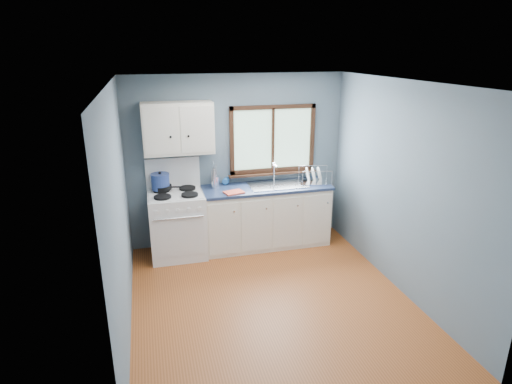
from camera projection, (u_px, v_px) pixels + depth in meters
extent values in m
cube|color=#A45324|center=(271.00, 300.00, 5.06)|extent=(3.20, 3.60, 0.02)
cube|color=white|center=(274.00, 82.00, 4.26)|extent=(3.20, 3.60, 0.02)
cube|color=slate|center=(237.00, 160.00, 6.32)|extent=(3.20, 0.02, 2.50)
cube|color=slate|center=(346.00, 285.00, 3.00)|extent=(3.20, 0.02, 2.50)
cube|color=slate|center=(118.00, 214.00, 4.28)|extent=(0.02, 3.60, 2.50)
cube|color=slate|center=(403.00, 189.00, 5.05)|extent=(0.02, 3.60, 2.50)
cube|color=white|center=(177.00, 225.00, 6.03)|extent=(0.76, 0.65, 0.92)
cube|color=white|center=(173.00, 173.00, 6.09)|extent=(0.76, 0.05, 0.44)
cube|color=silver|center=(175.00, 194.00, 5.88)|extent=(0.72, 0.59, 0.01)
cylinder|color=black|center=(163.00, 197.00, 5.69)|extent=(0.23, 0.23, 0.03)
cylinder|color=black|center=(190.00, 195.00, 5.78)|extent=(0.23, 0.23, 0.03)
cylinder|color=black|center=(161.00, 190.00, 5.97)|extent=(0.23, 0.23, 0.03)
cylinder|color=black|center=(187.00, 188.00, 6.06)|extent=(0.23, 0.23, 0.03)
cylinder|color=silver|center=(179.00, 218.00, 5.64)|extent=(0.66, 0.02, 0.02)
cube|color=silver|center=(180.00, 238.00, 5.75)|extent=(0.66, 0.01, 0.55)
cube|color=white|center=(266.00, 217.00, 6.37)|extent=(1.85, 0.60, 0.88)
cube|color=black|center=(265.00, 241.00, 6.52)|extent=(1.85, 0.54, 0.08)
cube|color=#1B2845|center=(266.00, 188.00, 6.23)|extent=(1.89, 0.64, 0.04)
cube|color=silver|center=(278.00, 185.00, 6.26)|extent=(0.84, 0.46, 0.01)
cube|color=silver|center=(265.00, 191.00, 6.24)|extent=(0.36, 0.40, 0.14)
cube|color=silver|center=(291.00, 189.00, 6.33)|extent=(0.36, 0.40, 0.14)
cylinder|color=silver|center=(274.00, 172.00, 6.40)|extent=(0.02, 0.02, 0.28)
cylinder|color=silver|center=(275.00, 165.00, 6.29)|extent=(0.02, 0.16, 0.02)
sphere|color=silver|center=(274.00, 163.00, 6.36)|extent=(0.04, 0.04, 0.04)
cube|color=#9EC6A8|center=(273.00, 139.00, 6.33)|extent=(1.22, 0.01, 0.92)
cube|color=#381F12|center=(273.00, 107.00, 6.17)|extent=(1.30, 0.05, 0.06)
cube|color=#381F12|center=(272.00, 170.00, 6.47)|extent=(1.30, 0.05, 0.06)
cube|color=#381F12|center=(232.00, 141.00, 6.17)|extent=(0.06, 0.05, 1.00)
cube|color=#381F12|center=(312.00, 137.00, 6.47)|extent=(0.06, 0.05, 1.00)
cube|color=#381F12|center=(273.00, 139.00, 6.32)|extent=(0.03, 0.05, 0.92)
cube|color=#381F12|center=(273.00, 174.00, 6.46)|extent=(1.36, 0.10, 0.03)
cube|color=white|center=(178.00, 128.00, 5.78)|extent=(0.95, 0.32, 0.70)
cube|color=white|center=(161.00, 131.00, 5.57)|extent=(0.44, 0.01, 0.62)
cube|color=white|center=(197.00, 130.00, 5.68)|extent=(0.44, 0.01, 0.62)
sphere|color=black|center=(171.00, 137.00, 5.61)|extent=(0.03, 0.03, 0.03)
sphere|color=black|center=(189.00, 136.00, 5.67)|extent=(0.03, 0.03, 0.03)
cylinder|color=black|center=(162.00, 187.00, 5.96)|extent=(0.32, 0.32, 0.05)
cube|color=black|center=(176.00, 187.00, 5.97)|extent=(0.15, 0.06, 0.02)
cylinder|color=navy|center=(160.00, 182.00, 5.93)|extent=(0.31, 0.31, 0.21)
cylinder|color=navy|center=(160.00, 174.00, 5.90)|extent=(0.32, 0.32, 0.01)
sphere|color=black|center=(160.00, 173.00, 5.89)|extent=(0.05, 0.05, 0.04)
cylinder|color=silver|center=(215.00, 181.00, 6.20)|extent=(0.15, 0.15, 0.15)
cylinder|color=silver|center=(216.00, 171.00, 6.16)|extent=(0.01, 0.01, 0.22)
cylinder|color=silver|center=(213.00, 170.00, 6.14)|extent=(0.01, 0.01, 0.26)
cylinder|color=silver|center=(216.00, 172.00, 6.13)|extent=(0.01, 0.01, 0.20)
cylinder|color=silver|center=(214.00, 178.00, 6.09)|extent=(0.09, 0.09, 0.30)
imported|color=#235FA2|center=(225.00, 177.00, 6.23)|extent=(0.13, 0.13, 0.25)
cube|color=#DD4D37|center=(234.00, 192.00, 5.93)|extent=(0.30, 0.25, 0.02)
cube|color=silver|center=(315.00, 182.00, 6.40)|extent=(0.51, 0.42, 0.02)
cylinder|color=silver|center=(303.00, 179.00, 6.20)|extent=(0.01, 0.01, 0.22)
cylinder|color=silver|center=(332.00, 178.00, 6.23)|extent=(0.01, 0.01, 0.22)
cylinder|color=silver|center=(299.00, 173.00, 6.50)|extent=(0.01, 0.01, 0.22)
cylinder|color=silver|center=(327.00, 172.00, 6.53)|extent=(0.01, 0.01, 0.22)
cylinder|color=silver|center=(318.00, 171.00, 6.18)|extent=(0.43, 0.09, 0.01)
cylinder|color=silver|center=(313.00, 166.00, 6.48)|extent=(0.43, 0.09, 0.01)
cylinder|color=white|center=(308.00, 175.00, 6.35)|extent=(0.10, 0.25, 0.24)
cylinder|color=white|center=(314.00, 175.00, 6.36)|extent=(0.10, 0.25, 0.24)
cylinder|color=white|center=(319.00, 175.00, 6.37)|extent=(0.10, 0.25, 0.24)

